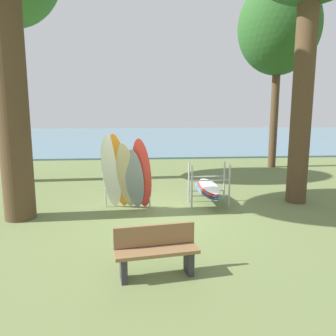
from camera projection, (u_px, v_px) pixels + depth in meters
name	position (u px, v px, depth m)	size (l,w,h in m)	color
ground_plane	(156.00, 216.00, 8.77)	(80.00, 80.00, 0.00)	olive
lake_water	(143.00, 136.00, 36.87)	(80.00, 36.00, 0.10)	slate
tree_mid_behind	(279.00, 28.00, 15.45)	(3.84, 3.84, 8.90)	#4C3823
leaning_board_pile	(126.00, 175.00, 9.07)	(1.49, 1.11, 2.20)	white
board_storage_rack	(208.00, 188.00, 9.77)	(1.15, 2.13, 1.25)	#9EA0A5
park_bench	(156.00, 250.00, 5.52)	(1.45, 0.62, 0.85)	#2D2D33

